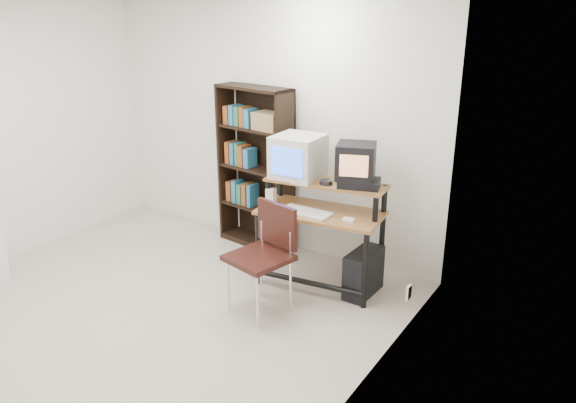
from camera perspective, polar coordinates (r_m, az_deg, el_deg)
The scene contains 16 objects.
floor at distance 5.03m, azimuth -15.42°, elevation -11.36°, with size 4.00×4.00×0.01m, color #C0B19F.
back_wall at distance 5.96m, azimuth -2.27°, elevation 7.75°, with size 4.00×0.01×2.60m, color white.
right_wall at distance 3.33m, azimuth 6.43°, elevation -2.17°, with size 0.01×4.00×2.60m, color white.
computer_desk at distance 5.14m, azimuth 3.39°, elevation -1.50°, with size 1.18×0.69×0.98m.
crt_monitor at distance 5.21m, azimuth 1.03°, elevation 4.56°, with size 0.44×0.45×0.40m.
vcr at distance 5.01m, azimuth 7.24°, elevation 1.84°, with size 0.36×0.26×0.08m, color black.
crt_tv at distance 4.98m, azimuth 6.91°, elevation 4.11°, with size 0.42×0.41×0.31m.
cd_spindle at distance 5.04m, azimuth 3.87°, elevation 1.90°, with size 0.12×0.12×0.05m, color #26262B.
keyboard at distance 5.04m, azimuth 1.81°, elevation -1.17°, with size 0.47×0.21×0.04m, color beige.
mousepad at distance 4.91m, azimuth 6.04°, elevation -2.03°, with size 0.22×0.18×0.01m, color black.
mouse at distance 4.89m, azimuth 6.19°, elevation -1.89°, with size 0.10×0.06×0.03m, color white.
desk_speaker at distance 5.24m, azimuth -1.74°, elevation 0.43°, with size 0.08×0.07×0.17m, color beige.
pc_tower at distance 5.17m, azimuth 7.68°, elevation -7.18°, with size 0.20×0.45×0.42m, color black.
school_chair at distance 4.75m, azimuth -2.28°, elevation -4.59°, with size 0.56×0.56×0.93m.
bookshelf at distance 5.96m, azimuth -3.20°, elevation 3.65°, with size 0.89×0.39×1.72m.
wall_outlet at distance 4.72m, azimuth 12.16°, elevation -9.01°, with size 0.02×0.08×0.12m, color beige.
Camera 1 is at (3.34, -2.78, 2.53)m, focal length 35.00 mm.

